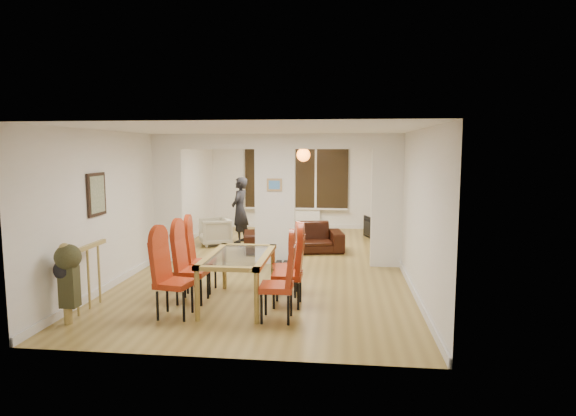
% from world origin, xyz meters
% --- Properties ---
extents(floor, '(5.00, 9.00, 0.01)m').
position_xyz_m(floor, '(0.00, 0.00, 0.00)').
color(floor, olive).
rests_on(floor, ground).
extents(room_walls, '(5.00, 9.00, 2.60)m').
position_xyz_m(room_walls, '(0.00, 0.00, 1.30)').
color(room_walls, silver).
rests_on(room_walls, floor).
extents(divider_wall, '(5.00, 0.18, 2.60)m').
position_xyz_m(divider_wall, '(0.00, 0.00, 1.30)').
color(divider_wall, white).
rests_on(divider_wall, floor).
extents(bay_window_blinds, '(3.00, 0.08, 1.80)m').
position_xyz_m(bay_window_blinds, '(0.00, 4.44, 1.50)').
color(bay_window_blinds, black).
rests_on(bay_window_blinds, room_walls).
extents(radiator, '(1.40, 0.08, 0.50)m').
position_xyz_m(radiator, '(0.00, 4.40, 0.30)').
color(radiator, white).
rests_on(radiator, floor).
extents(pendant_light, '(0.36, 0.36, 0.36)m').
position_xyz_m(pendant_light, '(0.30, 3.30, 2.15)').
color(pendant_light, orange).
rests_on(pendant_light, room_walls).
extents(stair_newel, '(0.40, 1.20, 1.10)m').
position_xyz_m(stair_newel, '(-2.25, -3.20, 0.55)').
color(stair_newel, '#A18B4A').
rests_on(stair_newel, floor).
extents(wall_poster, '(0.04, 0.52, 0.67)m').
position_xyz_m(wall_poster, '(-2.47, -2.40, 1.60)').
color(wall_poster, gray).
rests_on(wall_poster, room_walls).
extents(pillar_photo, '(0.30, 0.03, 0.25)m').
position_xyz_m(pillar_photo, '(0.00, -0.10, 1.60)').
color(pillar_photo, '#4C8CD8').
rests_on(pillar_photo, divider_wall).
extents(dining_table, '(0.91, 1.62, 0.76)m').
position_xyz_m(dining_table, '(-0.18, -2.64, 0.38)').
color(dining_table, olive).
rests_on(dining_table, floor).
extents(dining_chair_la, '(0.51, 0.51, 1.11)m').
position_xyz_m(dining_chair_la, '(-0.94, -3.26, 0.56)').
color(dining_chair_la, maroon).
rests_on(dining_chair_la, floor).
extents(dining_chair_lb, '(0.46, 0.46, 1.11)m').
position_xyz_m(dining_chair_lb, '(-0.90, -2.61, 0.56)').
color(dining_chair_lb, maroon).
rests_on(dining_chair_lb, floor).
extents(dining_chair_lc, '(0.48, 0.48, 1.09)m').
position_xyz_m(dining_chair_lc, '(-0.92, -2.04, 0.55)').
color(dining_chair_lc, maroon).
rests_on(dining_chair_lc, floor).
extents(dining_chair_ra, '(0.45, 0.45, 1.09)m').
position_xyz_m(dining_chair_ra, '(0.47, -3.24, 0.54)').
color(dining_chair_ra, maroon).
rests_on(dining_chair_ra, floor).
extents(dining_chair_rb, '(0.44, 0.44, 1.09)m').
position_xyz_m(dining_chair_rb, '(0.54, -2.62, 0.54)').
color(dining_chair_rb, maroon).
rests_on(dining_chair_rb, floor).
extents(dining_chair_rc, '(0.48, 0.48, 1.02)m').
position_xyz_m(dining_chair_rc, '(0.46, -2.08, 0.51)').
color(dining_chair_rc, maroon).
rests_on(dining_chair_rc, floor).
extents(sofa, '(2.33, 1.25, 0.65)m').
position_xyz_m(sofa, '(0.25, 1.17, 0.32)').
color(sofa, black).
rests_on(sofa, floor).
extents(armchair, '(0.93, 0.94, 0.65)m').
position_xyz_m(armchair, '(-1.70, 1.69, 0.32)').
color(armchair, '#B9B59D').
rests_on(armchair, floor).
extents(person, '(0.65, 0.48, 1.62)m').
position_xyz_m(person, '(-1.16, 2.06, 0.81)').
color(person, black).
rests_on(person, floor).
extents(television, '(0.94, 0.43, 0.55)m').
position_xyz_m(television, '(2.00, 2.91, 0.28)').
color(television, black).
rests_on(television, floor).
extents(coffee_table, '(1.02, 0.62, 0.22)m').
position_xyz_m(coffee_table, '(0.38, 2.26, 0.11)').
color(coffee_table, black).
rests_on(coffee_table, floor).
extents(bottle, '(0.07, 0.07, 0.28)m').
position_xyz_m(bottle, '(0.37, 2.38, 0.36)').
color(bottle, '#143F19').
rests_on(bottle, coffee_table).
extents(bowl, '(0.20, 0.20, 0.05)m').
position_xyz_m(bowl, '(0.36, 2.23, 0.24)').
color(bowl, black).
rests_on(bowl, coffee_table).
extents(shoes, '(0.25, 0.27, 0.10)m').
position_xyz_m(shoes, '(0.18, -0.30, 0.05)').
color(shoes, black).
rests_on(shoes, floor).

